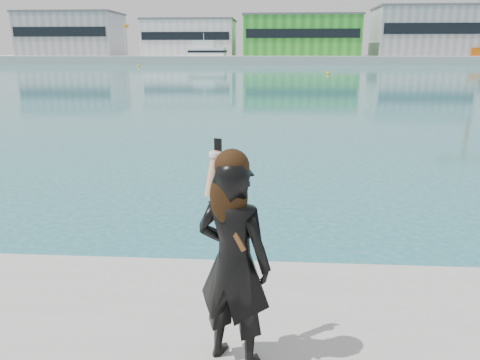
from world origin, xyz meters
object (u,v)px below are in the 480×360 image
object	(u,v)px
motor_yacht	(209,56)
buoy_near	(328,74)
woman	(233,258)
buoy_far	(139,67)

from	to	relation	value
motor_yacht	buoy_near	xyz separation A→B (m)	(23.32, -48.61, -2.08)
buoy_near	woman	size ratio (longest dim) A/B	0.29
buoy_near	buoy_far	bearing A→B (deg)	139.11
buoy_near	buoy_far	size ratio (longest dim) A/B	1.00
buoy_near	motor_yacht	bearing A→B (deg)	115.63
buoy_far	motor_yacht	bearing A→B (deg)	53.69
buoy_far	woman	distance (m)	100.50
buoy_far	buoy_near	bearing A→B (deg)	-40.89
motor_yacht	buoy_near	world-z (taller)	motor_yacht
motor_yacht	buoy_far	size ratio (longest dim) A/B	32.34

